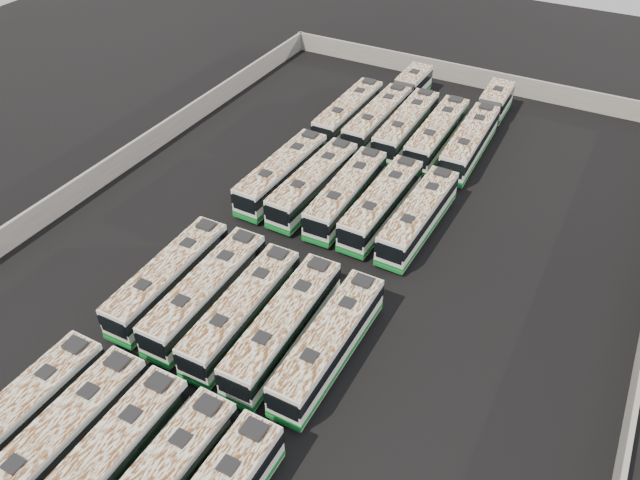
{
  "coord_description": "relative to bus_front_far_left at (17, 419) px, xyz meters",
  "views": [
    {
      "loc": [
        16.87,
        -30.83,
        31.2
      ],
      "look_at": [
        -0.59,
        1.39,
        1.6
      ],
      "focal_mm": 35.0,
      "sensor_mm": 36.0,
      "label": 1
    }
  ],
  "objects": [
    {
      "name": "perimeter_wall",
      "position": [
        7.82,
        20.66,
        -0.54
      ],
      "size": [
        45.2,
        73.2,
        2.2
      ],
      "color": "slate",
      "rests_on": "ground"
    },
    {
      "name": "bus_back_far_right",
      "position": [
        12.59,
        44.56,
        0.03
      ],
      "size": [
        2.92,
        18.14,
        3.28
      ],
      "rotation": [
        0.0,
        0.0,
        0.03
      ],
      "color": "silver",
      "rests_on": "ground"
    },
    {
      "name": "bus_front_far_left",
      "position": [
        0.0,
        0.0,
        0.0
      ],
      "size": [
        2.48,
        11.41,
        3.21
      ],
      "rotation": [
        0.0,
        0.0,
        -0.01
      ],
      "color": "silver",
      "rests_on": "ground"
    },
    {
      "name": "bus_back_far_left",
      "position": [
        0.0,
        41.46,
        0.0
      ],
      "size": [
        2.42,
        11.41,
        3.21
      ],
      "rotation": [
        0.0,
        0.0,
        -0.0
      ],
      "color": "silver",
      "rests_on": "ground"
    },
    {
      "name": "bus_back_center",
      "position": [
        6.25,
        41.55,
        0.05
      ],
      "size": [
        2.66,
        11.75,
        3.3
      ],
      "rotation": [
        0.0,
        0.0,
        0.02
      ],
      "color": "silver",
      "rests_on": "ground"
    },
    {
      "name": "bus_back_left",
      "position": [
        3.2,
        44.61,
        0.01
      ],
      "size": [
        2.52,
        17.8,
        3.23
      ],
      "rotation": [
        0.0,
        0.0,
        -0.01
      ],
      "color": "silver",
      "rests_on": "ground"
    },
    {
      "name": "bus_front_left",
      "position": [
        3.16,
        0.1,
        0.04
      ],
      "size": [
        2.47,
        11.65,
        3.28
      ],
      "rotation": [
        0.0,
        0.0,
        -0.0
      ],
      "color": "silver",
      "rests_on": "ground"
    },
    {
      "name": "bus_midback_far_left",
      "position": [
        -0.03,
        28.53,
        0.03
      ],
      "size": [
        2.71,
        11.65,
        3.27
      ],
      "rotation": [
        0.0,
        0.0,
        -0.02
      ],
      "color": "silver",
      "rests_on": "ground"
    },
    {
      "name": "bus_back_right",
      "position": [
        9.43,
        41.5,
        0.04
      ],
      "size": [
        2.57,
        11.7,
        3.29
      ],
      "rotation": [
        0.0,
        0.0,
        0.01
      ],
      "color": "silver",
      "rests_on": "ground"
    },
    {
      "name": "bus_midfront_left",
      "position": [
        3.15,
        13.26,
        0.03
      ],
      "size": [
        2.61,
        11.62,
        3.27
      ],
      "rotation": [
        0.0,
        0.0,
        0.01
      ],
      "color": "silver",
      "rests_on": "ground"
    },
    {
      "name": "bus_midfront_far_left",
      "position": [
        -0.08,
        13.25,
        -0.01
      ],
      "size": [
        2.61,
        11.38,
        3.19
      ],
      "rotation": [
        0.0,
        0.0,
        0.02
      ],
      "color": "silver",
      "rests_on": "ground"
    },
    {
      "name": "ground",
      "position": [
        7.82,
        20.66,
        -1.64
      ],
      "size": [
        140.0,
        140.0,
        0.0
      ],
      "primitive_type": "plane",
      "color": "black",
      "rests_on": "ground"
    },
    {
      "name": "bus_midback_right",
      "position": [
        9.44,
        28.52,
        0.01
      ],
      "size": [
        2.57,
        11.49,
        3.23
      ],
      "rotation": [
        0.0,
        0.0,
        -0.01
      ],
      "color": "silver",
      "rests_on": "ground"
    },
    {
      "name": "bus_midback_center",
      "position": [
        6.27,
        28.45,
        0.0
      ],
      "size": [
        2.67,
        11.46,
        3.21
      ],
      "rotation": [
        0.0,
        0.0,
        0.02
      ],
      "color": "silver",
      "rests_on": "ground"
    },
    {
      "name": "bus_midback_far_right",
      "position": [
        12.7,
        28.38,
        0.0
      ],
      "size": [
        2.61,
        11.45,
        3.21
      ],
      "rotation": [
        0.0,
        0.0,
        -0.02
      ],
      "color": "silver",
      "rests_on": "ground"
    },
    {
      "name": "bus_midback_left",
      "position": [
        3.13,
        28.45,
        0.02
      ],
      "size": [
        2.75,
        11.62,
        3.26
      ],
      "rotation": [
        0.0,
        0.0,
        -0.03
      ],
      "color": "silver",
      "rests_on": "ground"
    },
    {
      "name": "bus_midfront_far_right",
      "position": [
        12.67,
        13.21,
        0.01
      ],
      "size": [
        2.44,
        11.45,
        3.22
      ],
      "rotation": [
        0.0,
        0.0,
        0.0
      ],
      "color": "silver",
      "rests_on": "ground"
    },
    {
      "name": "bus_front_center",
      "position": [
        6.3,
        0.03,
        0.05
      ],
      "size": [
        2.59,
        11.74,
        3.3
      ],
      "rotation": [
        0.0,
        0.0,
        0.01
      ],
      "color": "silver",
      "rests_on": "ground"
    },
    {
      "name": "bus_midfront_center",
      "position": [
        6.29,
        12.99,
        -0.0
      ],
      "size": [
        2.62,
        11.43,
        3.21
      ],
      "rotation": [
        0.0,
        0.0,
        0.02
      ],
      "color": "silver",
      "rests_on": "ground"
    },
    {
      "name": "bus_midfront_right",
      "position": [
        9.44,
        13.07,
        0.05
      ],
      "size": [
        2.73,
        11.79,
        3.31
      ],
      "rotation": [
        0.0,
        0.0,
        0.02
      ],
      "color": "silver",
      "rests_on": "ground"
    }
  ]
}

